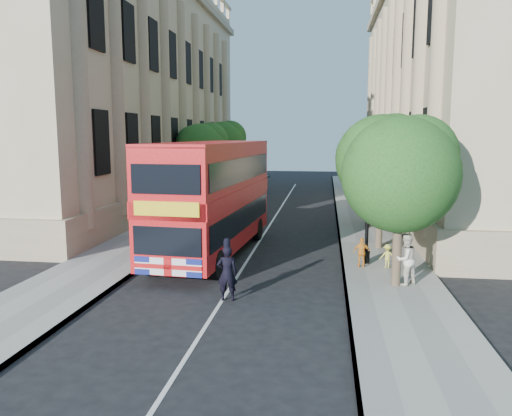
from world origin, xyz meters
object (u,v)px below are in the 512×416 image
at_px(woman_pedestrian, 405,259).
at_px(box_van, 209,209).
at_px(double_decker_bus, 213,195).
at_px(lamp_post, 368,206).
at_px(police_constable, 227,273).

bearing_deg(woman_pedestrian, box_van, -81.43).
bearing_deg(woman_pedestrian, double_decker_bus, -65.55).
distance_m(lamp_post, double_decker_bus, 6.76).
height_order(box_van, woman_pedestrian, box_van).
height_order(lamp_post, police_constable, lamp_post).
distance_m(double_decker_bus, box_van, 4.69).
bearing_deg(box_van, lamp_post, -38.05).
relative_size(lamp_post, police_constable, 2.82).
xyz_separation_m(lamp_post, police_constable, (-4.83, -5.09, -1.60)).
distance_m(box_van, woman_pedestrian, 12.20).
height_order(double_decker_bus, police_constable, double_decker_bus).
bearing_deg(box_van, woman_pedestrian, -46.40).
bearing_deg(lamp_post, police_constable, -133.50).
bearing_deg(police_constable, double_decker_bus, -81.37).
xyz_separation_m(lamp_post, double_decker_bus, (-6.69, 1.01, 0.23)).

